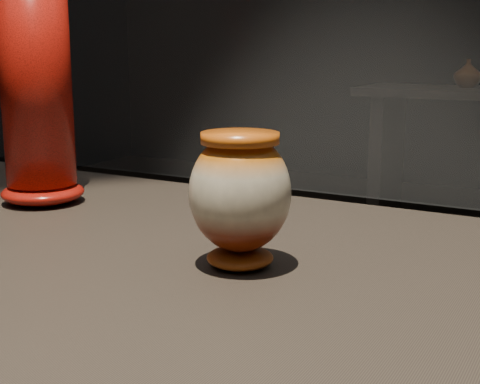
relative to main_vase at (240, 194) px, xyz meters
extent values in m
cube|color=black|center=(-0.08, -0.04, -0.11)|extent=(2.00, 0.80, 0.05)
ellipsoid|color=#641C08|center=(0.00, 0.00, -0.07)|extent=(0.09, 0.09, 0.02)
ellipsoid|color=beige|center=(0.00, 0.00, 0.00)|extent=(0.14, 0.14, 0.13)
cylinder|color=orange|center=(0.00, 0.00, 0.06)|extent=(0.11, 0.11, 0.01)
ellipsoid|color=#BA150C|center=(-0.42, 0.12, -0.07)|extent=(0.13, 0.13, 0.03)
cylinder|color=#BA150C|center=(-0.42, 0.12, 0.13)|extent=(0.11, 0.11, 0.36)
cube|color=black|center=(-0.88, 3.51, -0.56)|extent=(0.08, 0.50, 0.85)
imported|color=brown|center=(-0.42, 3.54, 0.00)|extent=(0.22, 0.22, 0.17)
camera|label=1|loc=(0.35, -0.63, 0.16)|focal=50.00mm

